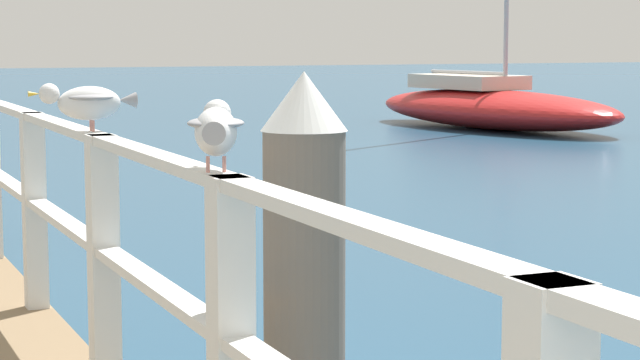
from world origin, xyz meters
TOP-DOWN VIEW (x-y plane):
  - dock_piling_near at (1.53, 4.47)m, footprint 0.29×0.29m
  - seagull_foreground at (1.15, 4.28)m, footprint 0.24×0.46m
  - seagull_background at (1.14, 6.02)m, footprint 0.48×0.18m
  - boat_0 at (13.58, 22.80)m, footprint 3.61×7.45m

SIDE VIEW (x-z plane):
  - boat_0 at x=13.58m, z-range -4.36..5.33m
  - dock_piling_near at x=1.53m, z-range 0.01..1.83m
  - seagull_foreground at x=1.15m, z-range 1.55..1.77m
  - seagull_background at x=1.14m, z-range 1.55..1.77m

